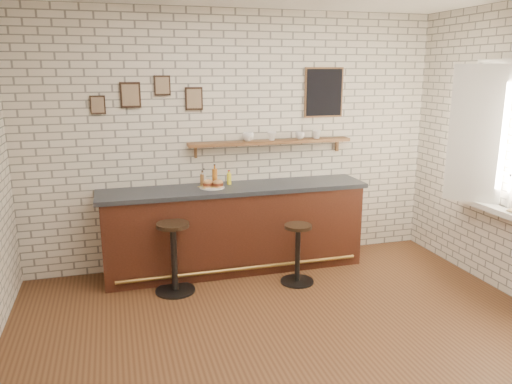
# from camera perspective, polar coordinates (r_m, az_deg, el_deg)

# --- Properties ---
(ground) EXTENTS (5.00, 5.00, 0.00)m
(ground) POSITION_cam_1_polar(r_m,az_deg,el_deg) (4.63, 4.17, -16.29)
(ground) COLOR brown
(ground) RESTS_ON ground
(bar_counter) EXTENTS (3.10, 0.65, 1.01)m
(bar_counter) POSITION_cam_1_polar(r_m,az_deg,el_deg) (5.89, -2.43, -4.14)
(bar_counter) COLOR #421D11
(bar_counter) RESTS_ON ground
(sandwich_plate) EXTENTS (0.28, 0.28, 0.01)m
(sandwich_plate) POSITION_cam_1_polar(r_m,az_deg,el_deg) (5.70, -5.04, 0.53)
(sandwich_plate) COLOR white
(sandwich_plate) RESTS_ON bar_counter
(ciabatta_sandwich) EXTENTS (0.25, 0.17, 0.08)m
(ciabatta_sandwich) POSITION_cam_1_polar(r_m,az_deg,el_deg) (5.70, -4.94, 0.98)
(ciabatta_sandwich) COLOR tan
(ciabatta_sandwich) RESTS_ON sandwich_plate
(potato_chips) EXTENTS (0.26, 0.18, 0.00)m
(potato_chips) POSITION_cam_1_polar(r_m,az_deg,el_deg) (5.70, -5.29, 0.58)
(potato_chips) COLOR gold
(potato_chips) RESTS_ON sandwich_plate
(bitters_bottle_brown) EXTENTS (0.06, 0.06, 0.18)m
(bitters_bottle_brown) POSITION_cam_1_polar(r_m,az_deg,el_deg) (5.79, -6.13, 1.40)
(bitters_bottle_brown) COLOR brown
(bitters_bottle_brown) RESTS_ON bar_counter
(bitters_bottle_white) EXTENTS (0.05, 0.05, 0.20)m
(bitters_bottle_white) POSITION_cam_1_polar(r_m,az_deg,el_deg) (5.80, -5.96, 1.50)
(bitters_bottle_white) COLOR beige
(bitters_bottle_white) RESTS_ON bar_counter
(bitters_bottle_amber) EXTENTS (0.06, 0.06, 0.25)m
(bitters_bottle_amber) POSITION_cam_1_polar(r_m,az_deg,el_deg) (5.82, -4.73, 1.75)
(bitters_bottle_amber) COLOR #A55B1A
(bitters_bottle_amber) RESTS_ON bar_counter
(condiment_bottle_yellow) EXTENTS (0.05, 0.05, 0.17)m
(condiment_bottle_yellow) POSITION_cam_1_polar(r_m,az_deg,el_deg) (5.86, -3.10, 1.57)
(condiment_bottle_yellow) COLOR yellow
(condiment_bottle_yellow) RESTS_ON bar_counter
(bar_stool_left) EXTENTS (0.43, 0.43, 0.77)m
(bar_stool_left) POSITION_cam_1_polar(r_m,az_deg,el_deg) (5.39, -9.36, -7.15)
(bar_stool_left) COLOR black
(bar_stool_left) RESTS_ON ground
(bar_stool_right) EXTENTS (0.37, 0.37, 0.67)m
(bar_stool_right) POSITION_cam_1_polar(r_m,az_deg,el_deg) (5.57, 4.78, -6.82)
(bar_stool_right) COLOR black
(bar_stool_right) RESTS_ON ground
(wall_shelf) EXTENTS (2.00, 0.18, 0.18)m
(wall_shelf) POSITION_cam_1_polar(r_m,az_deg,el_deg) (6.00, 1.72, 5.72)
(wall_shelf) COLOR brown
(wall_shelf) RESTS_ON ground
(shelf_cup_a) EXTENTS (0.19, 0.19, 0.11)m
(shelf_cup_a) POSITION_cam_1_polar(r_m,az_deg,el_deg) (5.91, -0.93, 6.34)
(shelf_cup_a) COLOR white
(shelf_cup_a) RESTS_ON wall_shelf
(shelf_cup_b) EXTENTS (0.15, 0.15, 0.10)m
(shelf_cup_b) POSITION_cam_1_polar(r_m,az_deg,el_deg) (5.99, 1.82, 6.41)
(shelf_cup_b) COLOR white
(shelf_cup_b) RESTS_ON wall_shelf
(shelf_cup_c) EXTENTS (0.12, 0.12, 0.09)m
(shelf_cup_c) POSITION_cam_1_polar(r_m,az_deg,el_deg) (6.11, 5.04, 6.44)
(shelf_cup_c) COLOR white
(shelf_cup_c) RESTS_ON wall_shelf
(shelf_cup_d) EXTENTS (0.14, 0.14, 0.10)m
(shelf_cup_d) POSITION_cam_1_polar(r_m,az_deg,el_deg) (6.19, 6.94, 6.57)
(shelf_cup_d) COLOR white
(shelf_cup_d) RESTS_ON wall_shelf
(back_wall_decor) EXTENTS (2.96, 0.02, 0.56)m
(back_wall_decor) POSITION_cam_1_polar(r_m,az_deg,el_deg) (5.97, -0.10, 11.17)
(back_wall_decor) COLOR black
(back_wall_decor) RESTS_ON ground
(window_sill) EXTENTS (0.20, 1.35, 0.06)m
(window_sill) POSITION_cam_1_polar(r_m,az_deg,el_deg) (5.75, 26.31, -1.97)
(window_sill) COLOR white
(window_sill) RESTS_ON ground
(casement_window) EXTENTS (0.40, 1.30, 1.56)m
(casement_window) POSITION_cam_1_polar(r_m,az_deg,el_deg) (5.58, 26.80, 5.43)
(casement_window) COLOR white
(casement_window) RESTS_ON ground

